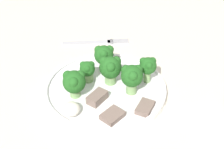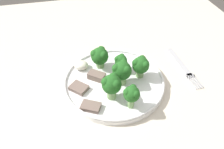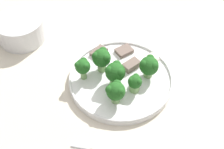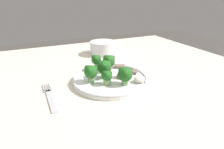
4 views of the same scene
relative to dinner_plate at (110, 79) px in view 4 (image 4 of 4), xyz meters
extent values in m
cube|color=beige|center=(0.05, 0.01, -0.02)|extent=(1.11, 1.10, 0.03)
cylinder|color=brown|center=(-0.44, 0.50, -0.40)|extent=(0.06, 0.06, 0.73)
cylinder|color=brown|center=(0.55, 0.50, -0.40)|extent=(0.06, 0.06, 0.73)
cylinder|color=white|center=(0.00, 0.00, 0.00)|extent=(0.25, 0.25, 0.01)
torus|color=white|center=(0.00, 0.00, 0.01)|extent=(0.25, 0.25, 0.01)
cube|color=#B2B2B7|center=(-0.20, -0.05, -0.01)|extent=(0.02, 0.13, 0.00)
cube|color=#B2B2B7|center=(-0.20, 0.02, -0.01)|extent=(0.02, 0.02, 0.00)
cube|color=#B2B2B7|center=(-0.19, 0.04, -0.01)|extent=(0.00, 0.05, 0.00)
cube|color=#B2B2B7|center=(-0.20, 0.04, -0.01)|extent=(0.00, 0.05, 0.00)
cube|color=#B2B2B7|center=(-0.21, 0.04, -0.01)|extent=(0.00, 0.05, 0.00)
cube|color=#B2B2B7|center=(-0.21, 0.04, -0.01)|extent=(0.00, 0.05, 0.00)
cylinder|color=silver|center=(0.09, 0.30, 0.02)|extent=(0.13, 0.13, 0.06)
cylinder|color=silver|center=(0.09, 0.30, 0.02)|extent=(0.10, 0.10, 0.05)
cylinder|color=#7FA866|center=(0.02, 0.05, 0.02)|extent=(0.02, 0.02, 0.03)
sphere|color=#215B1E|center=(0.02, 0.05, 0.04)|extent=(0.04, 0.04, 0.04)
sphere|color=#215B1E|center=(0.03, 0.05, 0.05)|extent=(0.02, 0.02, 0.02)
sphere|color=#215B1E|center=(0.01, 0.06, 0.05)|extent=(0.02, 0.02, 0.02)
sphere|color=#215B1E|center=(0.01, 0.04, 0.05)|extent=(0.02, 0.02, 0.02)
cylinder|color=#7FA866|center=(-0.02, 0.09, 0.02)|extent=(0.01, 0.01, 0.03)
sphere|color=#215B1E|center=(-0.02, 0.09, 0.04)|extent=(0.04, 0.04, 0.04)
sphere|color=#215B1E|center=(-0.01, 0.09, 0.05)|extent=(0.02, 0.02, 0.02)
sphere|color=#215B1E|center=(-0.02, 0.10, 0.05)|extent=(0.02, 0.02, 0.02)
sphere|color=#215B1E|center=(-0.02, 0.08, 0.05)|extent=(0.02, 0.02, 0.02)
cylinder|color=#7FA866|center=(-0.03, -0.04, 0.01)|extent=(0.02, 0.02, 0.02)
sphere|color=#215B1E|center=(-0.03, -0.04, 0.03)|extent=(0.03, 0.03, 0.03)
sphere|color=#215B1E|center=(-0.02, -0.04, 0.04)|extent=(0.01, 0.01, 0.01)
sphere|color=#215B1E|center=(-0.03, -0.03, 0.04)|extent=(0.01, 0.01, 0.01)
sphere|color=#215B1E|center=(-0.03, -0.05, 0.04)|extent=(0.01, 0.01, 0.01)
cylinder|color=#7FA866|center=(-0.07, 0.00, 0.01)|extent=(0.02, 0.02, 0.02)
sphere|color=#215B1E|center=(-0.07, 0.00, 0.04)|extent=(0.04, 0.04, 0.04)
sphere|color=#215B1E|center=(-0.06, 0.00, 0.05)|extent=(0.02, 0.02, 0.02)
sphere|color=#215B1E|center=(-0.07, 0.01, 0.05)|extent=(0.02, 0.02, 0.02)
sphere|color=#215B1E|center=(-0.07, -0.01, 0.05)|extent=(0.02, 0.02, 0.02)
cylinder|color=#7FA866|center=(0.02, -0.06, 0.01)|extent=(0.02, 0.02, 0.02)
sphere|color=#215B1E|center=(0.02, -0.06, 0.04)|extent=(0.05, 0.05, 0.05)
sphere|color=#215B1E|center=(0.04, -0.06, 0.05)|extent=(0.02, 0.02, 0.02)
sphere|color=#215B1E|center=(0.02, -0.05, 0.05)|extent=(0.02, 0.02, 0.02)
sphere|color=#215B1E|center=(0.02, -0.07, 0.05)|extent=(0.02, 0.02, 0.02)
cylinder|color=#7FA866|center=(-0.02, 0.01, 0.01)|extent=(0.02, 0.02, 0.02)
sphere|color=#215B1E|center=(-0.02, 0.01, 0.04)|extent=(0.05, 0.05, 0.05)
sphere|color=#215B1E|center=(0.00, 0.01, 0.05)|extent=(0.02, 0.02, 0.02)
sphere|color=#215B1E|center=(-0.02, 0.02, 0.05)|extent=(0.02, 0.02, 0.02)
sphere|color=#215B1E|center=(-0.02, 0.00, 0.05)|extent=(0.02, 0.02, 0.02)
cube|color=#756056|center=(0.04, -0.02, 0.01)|extent=(0.05, 0.04, 0.02)
cube|color=#756056|center=(0.09, 0.01, 0.01)|extent=(0.05, 0.05, 0.01)
cube|color=#756056|center=(0.07, 0.07, 0.01)|extent=(0.05, 0.04, 0.01)
ellipsoid|color=silver|center=(0.07, -0.07, 0.01)|extent=(0.04, 0.03, 0.02)
camera|label=1|loc=(0.51, -0.01, 0.41)|focal=50.00mm
camera|label=2|loc=(0.09, 0.38, 0.39)|focal=35.00mm
camera|label=3|loc=(-0.48, -0.09, 0.58)|focal=50.00mm
camera|label=4|loc=(-0.22, -0.49, 0.26)|focal=28.00mm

